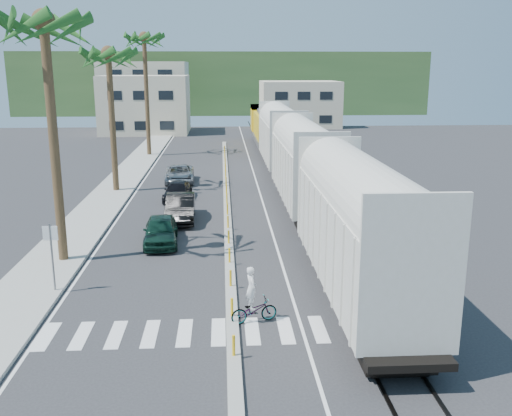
# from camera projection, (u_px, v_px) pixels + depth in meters

# --- Properties ---
(ground) EXTENTS (140.00, 140.00, 0.00)m
(ground) POSITION_uv_depth(u_px,v_px,m) (232.00, 308.00, 22.22)
(ground) COLOR #28282B
(ground) RESTS_ON ground
(sidewalk) EXTENTS (3.00, 90.00, 0.15)m
(sidewalk) POSITION_uv_depth(u_px,v_px,m) (121.00, 183.00, 45.93)
(sidewalk) COLOR gray
(sidewalk) RESTS_ON ground
(rails) EXTENTS (1.56, 100.00, 0.06)m
(rails) POSITION_uv_depth(u_px,v_px,m) (283.00, 175.00, 49.63)
(rails) COLOR black
(rails) RESTS_ON ground
(median) EXTENTS (0.45, 60.00, 0.85)m
(median) POSITION_uv_depth(u_px,v_px,m) (227.00, 195.00, 41.54)
(median) COLOR gray
(median) RESTS_ON ground
(crosswalk) EXTENTS (14.00, 2.20, 0.01)m
(crosswalk) POSITION_uv_depth(u_px,v_px,m) (233.00, 331.00, 20.28)
(crosswalk) COLOR silver
(crosswalk) RESTS_ON ground
(lane_markings) EXTENTS (9.42, 90.00, 0.01)m
(lane_markings) POSITION_uv_depth(u_px,v_px,m) (199.00, 183.00, 46.31)
(lane_markings) COLOR silver
(lane_markings) RESTS_ON ground
(freight_train) EXTENTS (3.00, 60.94, 5.85)m
(freight_train) POSITION_uv_depth(u_px,v_px,m) (293.00, 153.00, 42.38)
(freight_train) COLOR beige
(freight_train) RESTS_ON ground
(palm_trees) EXTENTS (3.50, 37.20, 13.75)m
(palm_trees) POSITION_uv_depth(u_px,v_px,m) (112.00, 43.00, 41.14)
(palm_trees) COLOR brown
(palm_trees) RESTS_ON ground
(street_sign) EXTENTS (0.60, 0.08, 3.00)m
(street_sign) POSITION_uv_depth(u_px,v_px,m) (51.00, 248.00, 23.26)
(street_sign) COLOR slate
(street_sign) RESTS_ON ground
(buildings) EXTENTS (38.00, 27.00, 10.00)m
(buildings) POSITION_uv_depth(u_px,v_px,m) (183.00, 98.00, 90.22)
(buildings) COLOR beige
(buildings) RESTS_ON ground
(hillside) EXTENTS (80.00, 20.00, 12.00)m
(hillside) POSITION_uv_depth(u_px,v_px,m) (222.00, 83.00, 117.66)
(hillside) COLOR #385628
(hillside) RESTS_ON ground
(car_lead) EXTENTS (2.36, 4.61, 1.49)m
(car_lead) POSITION_uv_depth(u_px,v_px,m) (161.00, 230.00, 30.16)
(car_lead) COLOR black
(car_lead) RESTS_ON ground
(car_second) EXTENTS (1.98, 4.98, 1.61)m
(car_second) POSITION_uv_depth(u_px,v_px,m) (180.00, 208.00, 34.76)
(car_second) COLOR black
(car_second) RESTS_ON ground
(car_third) EXTENTS (2.27, 4.48, 1.24)m
(car_third) POSITION_uv_depth(u_px,v_px,m) (178.00, 191.00, 40.26)
(car_third) COLOR black
(car_third) RESTS_ON ground
(car_rear) EXTENTS (2.71, 5.17, 1.38)m
(car_rear) POSITION_uv_depth(u_px,v_px,m) (179.00, 174.00, 46.34)
(car_rear) COLOR #939598
(car_rear) RESTS_ON ground
(cyclist) EXTENTS (1.53, 2.08, 2.16)m
(cyclist) POSITION_uv_depth(u_px,v_px,m) (253.00, 305.00, 20.88)
(cyclist) COLOR #9EA0A5
(cyclist) RESTS_ON ground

